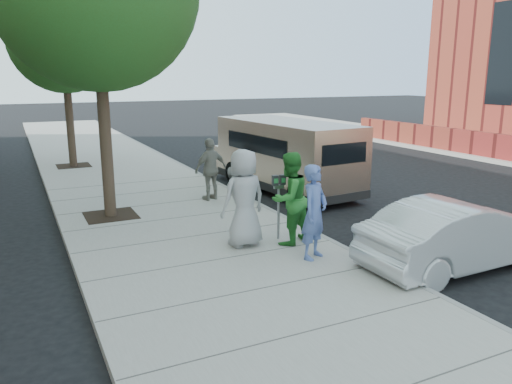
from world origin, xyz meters
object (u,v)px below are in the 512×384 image
person_officer (314,212)px  person_striped_polo (211,169)px  tree_far (64,34)px  parking_meter (279,193)px  person_green_shirt (289,199)px  van (284,154)px  person_gray_shirt (244,198)px  sedan (458,235)px

person_officer → person_striped_polo: (-0.09, 5.02, -0.04)m
tree_far → person_striped_polo: tree_far is taller
parking_meter → person_green_shirt: (0.06, -0.34, -0.05)m
tree_far → person_striped_polo: bearing=-69.2°
tree_far → parking_meter: tree_far is taller
van → person_striped_polo: size_ratio=3.50×
person_gray_shirt → person_striped_polo: (0.77, 3.82, -0.13)m
parking_meter → van: bearing=64.7°
parking_meter → van: 5.13m
person_striped_polo → parking_meter: bearing=76.3°
person_green_shirt → person_striped_polo: (-0.09, 4.10, -0.09)m
van → person_green_shirt: 5.40m
parking_meter → person_gray_shirt: bearing=-170.8°
tree_far → person_striped_polo: size_ratio=3.86×
sedan → person_green_shirt: bearing=45.2°
van → person_gray_shirt: bearing=-132.5°
tree_far → van: bearing=-50.5°
tree_far → person_gray_shirt: size_ratio=3.35×
van → person_striped_polo: van is taller
parking_meter → person_gray_shirt: 0.81m
van → person_officer: (-2.55, -5.68, -0.10)m
van → person_officer: bearing=-119.3°
person_green_shirt → person_striped_polo: 4.10m
tree_far → person_green_shirt: bearing=-75.9°
sedan → person_striped_polo: size_ratio=2.31×
van → person_gray_shirt: (-3.41, -4.48, -0.01)m
person_green_shirt → person_officer: bearing=70.7°
sedan → person_officer: size_ratio=2.21×
tree_far → sedan: tree_far is taller
sedan → van: bearing=-3.3°
person_green_shirt → person_gray_shirt: size_ratio=0.96×
tree_far → person_gray_shirt: tree_far is taller
tree_far → parking_meter: 11.88m
sedan → person_striped_polo: bearing=19.6°
person_officer → parking_meter: bearing=63.6°
person_officer → van: bearing=36.9°
person_gray_shirt → van: bearing=-135.4°
van → person_gray_shirt: 5.63m
van → sedan: bearing=-97.3°
parking_meter → person_green_shirt: size_ratio=0.73×
van → tree_far: bearing=124.3°
parking_meter → person_officer: 1.27m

